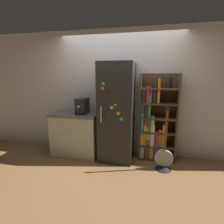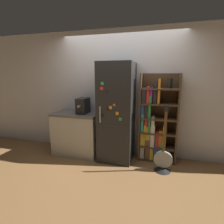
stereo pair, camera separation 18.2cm
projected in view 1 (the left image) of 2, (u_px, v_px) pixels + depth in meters
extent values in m
plane|color=olive|center=(115.00, 160.00, 3.52)|extent=(16.00, 16.00, 0.00)
cube|color=silver|center=(120.00, 94.00, 3.70)|extent=(8.00, 0.05, 2.60)
cube|color=black|center=(117.00, 112.00, 3.44)|extent=(0.65, 0.64, 1.93)
cube|color=#333333|center=(113.00, 126.00, 3.17)|extent=(0.64, 0.01, 0.01)
cube|color=#B2B2B7|center=(101.00, 115.00, 3.17)|extent=(0.02, 0.02, 0.30)
cube|color=green|center=(103.00, 83.00, 3.05)|extent=(0.05, 0.01, 0.05)
cube|color=red|center=(102.00, 88.00, 3.08)|extent=(0.06, 0.02, 0.06)
cube|color=green|center=(121.00, 119.00, 3.11)|extent=(0.05, 0.01, 0.05)
cube|color=black|center=(108.00, 92.00, 3.06)|extent=(0.04, 0.01, 0.04)
cube|color=orange|center=(118.00, 113.00, 3.10)|extent=(0.06, 0.01, 0.06)
cube|color=black|center=(103.00, 115.00, 3.17)|extent=(0.06, 0.02, 0.06)
cube|color=black|center=(109.00, 109.00, 3.13)|extent=(0.05, 0.02, 0.05)
cube|color=orange|center=(112.00, 108.00, 3.11)|extent=(0.05, 0.01, 0.05)
cube|color=orange|center=(115.00, 105.00, 3.08)|extent=(0.04, 0.02, 0.04)
cube|color=#4C3823|center=(140.00, 117.00, 3.51)|extent=(0.03, 0.33, 1.72)
cube|color=#4C3823|center=(176.00, 119.00, 3.36)|extent=(0.03, 0.33, 1.72)
cube|color=#4C3823|center=(158.00, 116.00, 3.58)|extent=(0.72, 0.03, 1.72)
cube|color=#4C3823|center=(156.00, 157.00, 3.61)|extent=(0.66, 0.30, 0.03)
cube|color=#4C3823|center=(156.00, 145.00, 3.56)|extent=(0.66, 0.30, 0.03)
cube|color=#4C3823|center=(157.00, 132.00, 3.50)|extent=(0.66, 0.30, 0.03)
cube|color=#4C3823|center=(158.00, 118.00, 3.44)|extent=(0.66, 0.30, 0.03)
cube|color=#4C3823|center=(159.00, 104.00, 3.38)|extent=(0.66, 0.30, 0.03)
cube|color=#4C3823|center=(159.00, 89.00, 3.32)|extent=(0.66, 0.30, 0.03)
cube|color=silver|center=(142.00, 146.00, 3.63)|extent=(0.08, 0.24, 0.44)
cube|color=brown|center=(147.00, 147.00, 3.61)|extent=(0.09, 0.26, 0.40)
cube|color=gold|center=(151.00, 149.00, 3.59)|extent=(0.07, 0.23, 0.32)
cube|color=#2D59B2|center=(156.00, 150.00, 3.59)|extent=(0.09, 0.27, 0.29)
cube|color=#338C3F|center=(161.00, 150.00, 3.55)|extent=(0.08, 0.26, 0.33)
cube|color=gold|center=(142.00, 136.00, 3.59)|extent=(0.05, 0.23, 0.31)
cube|color=gold|center=(145.00, 134.00, 3.56)|extent=(0.04, 0.22, 0.41)
cube|color=gold|center=(148.00, 135.00, 3.55)|extent=(0.08, 0.24, 0.39)
cube|color=silver|center=(152.00, 134.00, 3.53)|extent=(0.08, 0.26, 0.42)
cube|color=red|center=(156.00, 138.00, 3.53)|extent=(0.06, 0.24, 0.29)
cube|color=orange|center=(160.00, 137.00, 3.51)|extent=(0.06, 0.23, 0.33)
cube|color=gold|center=(164.00, 135.00, 3.47)|extent=(0.06, 0.25, 0.43)
cube|color=teal|center=(143.00, 122.00, 3.52)|extent=(0.05, 0.25, 0.36)
cube|color=red|center=(146.00, 121.00, 3.51)|extent=(0.06, 0.24, 0.40)
cube|color=#338C3F|center=(149.00, 123.00, 3.50)|extent=(0.04, 0.27, 0.30)
cube|color=silver|center=(153.00, 124.00, 3.48)|extent=(0.06, 0.23, 0.30)
cube|color=#2D59B2|center=(143.00, 106.00, 3.45)|extent=(0.05, 0.24, 0.42)
cube|color=#262628|center=(146.00, 105.00, 3.45)|extent=(0.07, 0.26, 0.46)
cube|color=#338C3F|center=(150.00, 106.00, 3.44)|extent=(0.05, 0.27, 0.43)
cube|color=#262628|center=(144.00, 95.00, 3.40)|extent=(0.07, 0.28, 0.29)
cube|color=red|center=(148.00, 95.00, 3.38)|extent=(0.05, 0.25, 0.31)
cube|color=purple|center=(151.00, 95.00, 3.39)|extent=(0.05, 0.25, 0.29)
cube|color=#262628|center=(155.00, 93.00, 3.35)|extent=(0.07, 0.21, 0.39)
cube|color=orange|center=(159.00, 91.00, 3.34)|extent=(0.04, 0.27, 0.46)
cylinder|color=black|center=(169.00, 83.00, 3.26)|extent=(0.10, 0.10, 0.18)
cube|color=#BCB7A8|center=(77.00, 135.00, 3.76)|extent=(0.97, 0.60, 0.86)
cube|color=#5B5651|center=(76.00, 114.00, 3.66)|extent=(0.99, 0.62, 0.04)
cube|color=black|center=(82.00, 106.00, 3.60)|extent=(0.20, 0.32, 0.32)
cylinder|color=#A5A39E|center=(79.00, 107.00, 3.42)|extent=(0.04, 0.06, 0.04)
cone|color=black|center=(163.00, 168.00, 3.18)|extent=(0.29, 0.29, 0.06)
cylinder|color=gray|center=(164.00, 158.00, 3.14)|extent=(0.33, 0.09, 0.33)
cube|color=brown|center=(166.00, 131.00, 2.96)|extent=(0.04, 0.12, 0.73)
cube|color=black|center=(168.00, 108.00, 2.82)|extent=(0.07, 0.04, 0.11)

